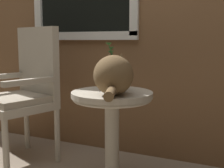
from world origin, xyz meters
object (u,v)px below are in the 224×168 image
object	(u,v)px
cat	(114,74)
pewter_vase_with_ivy	(114,75)
wicker_chair	(24,89)
wicker_side_table	(112,120)

from	to	relation	value
cat	pewter_vase_with_ivy	distance (m)	0.22
wicker_chair	cat	world-z (taller)	wicker_chair
wicker_side_table	cat	world-z (taller)	cat
wicker_chair	pewter_vase_with_ivy	world-z (taller)	wicker_chair
wicker_chair	pewter_vase_with_ivy	distance (m)	0.79
wicker_side_table	pewter_vase_with_ivy	xyz separation A→B (m)	(-0.04, 0.11, 0.28)
pewter_vase_with_ivy	cat	bearing A→B (deg)	-65.68
wicker_chair	cat	bearing A→B (deg)	-12.82
cat	wicker_side_table	bearing A→B (deg)	120.72
wicker_side_table	wicker_chair	xyz separation A→B (m)	(-0.82, 0.11, 0.13)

